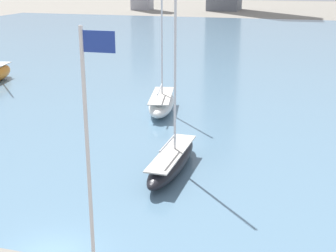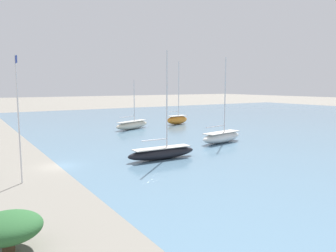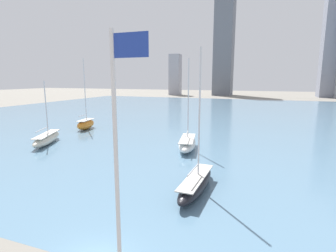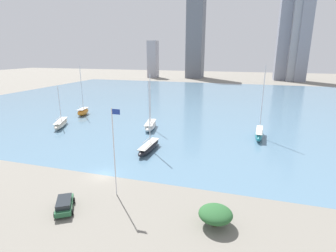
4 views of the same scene
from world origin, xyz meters
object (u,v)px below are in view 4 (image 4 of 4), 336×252
(sailboat_black, at_px, (149,147))
(flag_pole, at_px, (114,150))
(sailboat_orange, at_px, (83,111))
(sailboat_cream, at_px, (61,123))
(sailboat_white, at_px, (150,125))
(sailboat_teal, at_px, (259,133))
(parked_wagon_green, at_px, (64,204))

(sailboat_black, bearing_deg, flag_pole, -83.02)
(sailboat_orange, distance_m, sailboat_cream, 13.86)
(flag_pole, bearing_deg, sailboat_black, 95.74)
(sailboat_white, xyz_separation_m, sailboat_teal, (27.21, 0.10, 0.18))
(sailboat_cream, relative_size, parked_wagon_green, 2.25)
(sailboat_white, relative_size, sailboat_black, 1.01)
(sailboat_white, height_order, parked_wagon_green, sailboat_white)
(flag_pole, relative_size, parked_wagon_green, 2.61)
(sailboat_teal, bearing_deg, flag_pole, -118.24)
(sailboat_cream, bearing_deg, flag_pole, -65.06)
(sailboat_white, xyz_separation_m, parked_wagon_green, (2.45, -37.89, -0.12))
(parked_wagon_green, bearing_deg, sailboat_orange, 89.90)
(flag_pole, relative_size, sailboat_cream, 1.16)
(sailboat_orange, relative_size, parked_wagon_green, 3.23)
(sailboat_white, height_order, sailboat_cream, sailboat_white)
(sailboat_orange, height_order, sailboat_cream, sailboat_orange)
(sailboat_teal, bearing_deg, sailboat_white, -176.31)
(sailboat_teal, relative_size, sailboat_cream, 1.55)
(sailboat_orange, height_order, sailboat_black, sailboat_orange)
(sailboat_teal, distance_m, sailboat_orange, 54.10)
(sailboat_orange, distance_m, sailboat_black, 39.41)
(flag_pole, xyz_separation_m, sailboat_orange, (-33.29, 41.05, -5.60))
(sailboat_white, xyz_separation_m, sailboat_cream, (-23.91, -5.12, -0.04))
(flag_pole, height_order, parked_wagon_green, flag_pole)
(flag_pole, height_order, sailboat_teal, sailboat_teal)
(sailboat_cream, bearing_deg, sailboat_orange, 76.09)
(sailboat_cream, distance_m, sailboat_black, 30.87)
(sailboat_orange, distance_m, parked_wagon_green, 54.58)
(sailboat_teal, bearing_deg, sailboat_orange, 174.51)
(flag_pole, relative_size, sailboat_orange, 0.81)
(sailboat_teal, height_order, sailboat_cream, sailboat_teal)
(sailboat_cream, height_order, parked_wagon_green, sailboat_cream)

